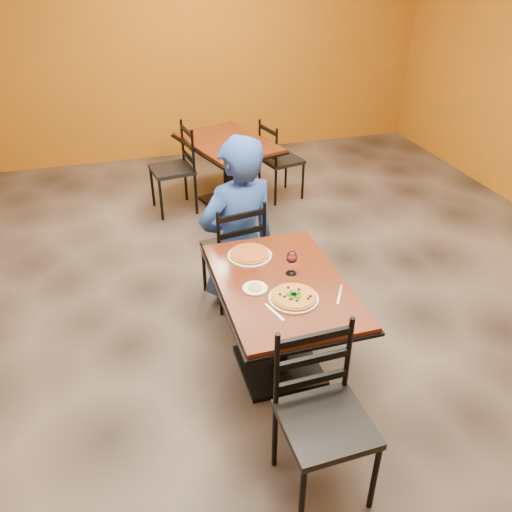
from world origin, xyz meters
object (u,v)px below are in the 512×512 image
object	(u,v)px
chair_second_right	(281,160)
diner	(238,222)
pizza_far	(250,254)
wine_glass	(292,262)
table_main	(281,306)
chair_main_near	(326,425)
chair_second_left	(172,170)
chair_main_far	(233,250)
side_plate	(255,288)
table_second	(228,158)
plate_main	(294,299)
plate_far	(250,255)
pizza_main	(294,296)

from	to	relation	value
chair_second_right	diner	bearing A→B (deg)	138.61
diner	pizza_far	size ratio (longest dim) A/B	5.12
wine_glass	table_main	bearing A→B (deg)	-139.27
pizza_far	wine_glass	world-z (taller)	wine_glass
chair_main_near	chair_second_left	distance (m)	3.72
chair_main_far	diner	xyz separation A→B (m)	(0.05, 0.00, 0.25)
diner	side_plate	world-z (taller)	diner
chair_second_right	side_plate	xyz separation A→B (m)	(-1.13, -2.78, 0.30)
table_second	diner	size ratio (longest dim) A/B	0.96
table_main	plate_main	bearing A→B (deg)	-87.10
chair_main_far	wine_glass	size ratio (longest dim) A/B	5.22
table_main	chair_second_right	bearing A→B (deg)	71.12
diner	plate_far	world-z (taller)	diner
diner	side_plate	distance (m)	0.97
diner	plate_main	world-z (taller)	diner
plate_far	wine_glass	size ratio (longest dim) A/B	1.72
table_second	plate_main	distance (m)	2.98
chair_second_right	plate_far	distance (m)	2.63
table_main	pizza_main	xyz separation A→B (m)	(0.01, -0.20, 0.21)
table_second	diner	xyz separation A→B (m)	(-0.35, -1.82, 0.16)
table_second	pizza_far	size ratio (longest dim) A/B	4.93
pizza_main	pizza_far	size ratio (longest dim) A/B	1.01
table_second	chair_main_near	world-z (taller)	chair_main_near
table_main	chair_main_near	world-z (taller)	chair_main_near
diner	wine_glass	world-z (taller)	diner
chair_second_right	diner	xyz separation A→B (m)	(-0.99, -1.82, 0.26)
chair_main_near	chair_main_far	world-z (taller)	chair_main_near
chair_second_left	pizza_far	world-z (taller)	chair_second_left
chair_main_near	pizza_far	bearing A→B (deg)	89.99
table_main	plate_main	world-z (taller)	plate_main
chair_main_near	plate_main	bearing A→B (deg)	81.96
plate_main	wine_glass	world-z (taller)	wine_glass
pizza_main	pizza_far	distance (m)	0.58
table_second	chair_main_near	size ratio (longest dim) A/B	1.39
chair_second_right	side_plate	size ratio (longest dim) A/B	5.69
table_second	wine_glass	xyz separation A→B (m)	(-0.22, -2.68, 0.28)
table_main	table_second	distance (m)	2.78
side_plate	pizza_main	bearing A→B (deg)	-41.10
chair_main_near	chair_second_right	distance (m)	3.85
chair_main_far	table_second	bearing A→B (deg)	-111.69
chair_second_right	pizza_far	size ratio (longest dim) A/B	3.25
table_second	wine_glass	bearing A→B (deg)	-94.64
chair_main_far	pizza_main	world-z (taller)	chair_main_far
chair_second_left	wine_glass	distance (m)	2.74
plate_far	pizza_far	size ratio (longest dim) A/B	1.11
diner	table_second	bearing A→B (deg)	-114.88
chair_main_near	side_plate	xyz separation A→B (m)	(-0.11, 0.93, 0.26)
chair_main_near	chair_second_left	bearing A→B (deg)	92.27
chair_main_near	pizza_far	distance (m)	1.35
wine_glass	chair_second_right	bearing A→B (deg)	72.37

